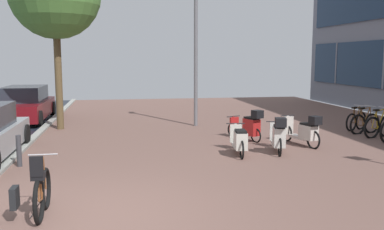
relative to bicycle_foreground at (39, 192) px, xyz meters
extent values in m
cube|color=brown|center=(5.79, -0.18, -0.42)|extent=(14.40, 40.00, 0.05)
cube|color=slate|center=(13.14, 14.62, 1.90)|extent=(0.10, 0.12, 2.22)
torus|color=black|center=(0.04, -0.28, -0.06)|extent=(0.08, 0.74, 0.74)
torus|color=black|center=(0.03, 0.39, -0.06)|extent=(0.08, 0.74, 0.74)
cylinder|color=brown|center=(0.03, 0.12, 0.20)|extent=(0.04, 0.32, 0.65)
cylinder|color=brown|center=(0.03, -0.08, 0.18)|extent=(0.04, 0.14, 0.59)
cylinder|color=brown|center=(0.03, 0.07, 0.49)|extent=(0.04, 0.40, 0.09)
cylinder|color=brown|center=(0.04, -0.15, -0.09)|extent=(0.03, 0.26, 0.08)
cylinder|color=brown|center=(0.04, -0.20, 0.20)|extent=(0.03, 0.17, 0.54)
cylinder|color=brown|center=(0.03, 0.33, 0.23)|extent=(0.03, 0.15, 0.59)
cube|color=black|center=(0.04, -0.13, 0.51)|extent=(0.09, 0.22, 0.06)
cylinder|color=#ADADB2|center=(0.03, 0.27, 0.57)|extent=(0.48, 0.03, 0.02)
cube|color=black|center=(0.04, -0.23, 0.33)|extent=(0.20, 0.24, 0.10)
cube|color=black|center=(0.04, -0.33, 0.51)|extent=(0.20, 0.06, 0.32)
cube|color=black|center=(-0.34, -0.23, 0.00)|extent=(0.10, 0.28, 0.34)
cylinder|color=black|center=(-0.05, -0.09, -0.26)|extent=(0.20, 0.10, 0.29)
torus|color=black|center=(9.38, 5.30, -0.06)|extent=(0.73, 0.29, 0.74)
cylinder|color=#B98D1C|center=(9.78, 5.42, 0.20)|extent=(0.33, 0.14, 0.65)
cylinder|color=#B98D1C|center=(9.58, 5.36, 0.18)|extent=(0.15, 0.08, 0.59)
cylinder|color=#B98D1C|center=(9.73, 5.41, 0.49)|extent=(0.41, 0.16, 0.09)
cylinder|color=#B98D1C|center=(9.51, 5.34, -0.09)|extent=(0.27, 0.11, 0.08)
cylinder|color=#B98D1C|center=(9.45, 5.32, 0.20)|extent=(0.18, 0.08, 0.54)
cube|color=black|center=(9.53, 5.34, 0.51)|extent=(0.24, 0.15, 0.06)
torus|color=black|center=(9.32, 6.03, -0.07)|extent=(0.71, 0.26, 0.72)
torus|color=black|center=(9.95, 6.20, -0.07)|extent=(0.71, 0.26, 0.72)
cylinder|color=brown|center=(9.70, 6.13, 0.19)|extent=(0.32, 0.12, 0.63)
cylinder|color=brown|center=(9.51, 6.08, 0.16)|extent=(0.14, 0.07, 0.57)
cylinder|color=brown|center=(9.65, 6.12, 0.47)|extent=(0.39, 0.14, 0.08)
cylinder|color=brown|center=(9.44, 6.06, -0.10)|extent=(0.25, 0.09, 0.08)
cylinder|color=brown|center=(9.39, 6.05, 0.19)|extent=(0.17, 0.07, 0.53)
cylinder|color=brown|center=(9.89, 6.18, 0.21)|extent=(0.15, 0.07, 0.57)
cube|color=black|center=(9.46, 6.07, 0.49)|extent=(0.24, 0.14, 0.06)
cylinder|color=#ADADB2|center=(9.84, 6.17, 0.55)|extent=(0.15, 0.47, 0.02)
torus|color=black|center=(9.47, 6.69, -0.10)|extent=(0.62, 0.36, 0.67)
torus|color=black|center=(10.02, 6.96, -0.10)|extent=(0.62, 0.36, 0.67)
cylinder|color=brown|center=(9.80, 6.85, 0.14)|extent=(0.28, 0.17, 0.59)
cylinder|color=brown|center=(9.64, 6.77, 0.12)|extent=(0.13, 0.09, 0.53)
cylinder|color=brown|center=(9.76, 6.83, 0.41)|extent=(0.35, 0.20, 0.08)
cylinder|color=brown|center=(9.58, 6.74, -0.12)|extent=(0.22, 0.13, 0.07)
cylinder|color=brown|center=(9.53, 6.72, 0.14)|extent=(0.15, 0.09, 0.49)
cylinder|color=brown|center=(9.97, 6.94, 0.17)|extent=(0.14, 0.09, 0.53)
cube|color=black|center=(9.59, 6.75, 0.42)|extent=(0.24, 0.18, 0.06)
cylinder|color=#ADADB2|center=(9.92, 6.91, 0.48)|extent=(0.24, 0.44, 0.02)
torus|color=black|center=(6.78, 4.11, -0.14)|extent=(0.20, 0.56, 0.56)
torus|color=black|center=(6.46, 5.31, -0.14)|extent=(0.20, 0.56, 0.56)
cube|color=beige|center=(6.62, 4.71, -0.17)|extent=(0.45, 0.75, 0.08)
cube|color=beige|center=(6.72, 4.33, 0.04)|extent=(0.43, 0.61, 0.42)
cube|color=black|center=(6.72, 4.33, 0.28)|extent=(0.38, 0.55, 0.06)
cylinder|color=beige|center=(6.46, 5.29, 0.14)|extent=(0.10, 0.13, 0.56)
cube|color=beige|center=(6.48, 5.22, 0.11)|extent=(0.33, 0.16, 0.56)
cylinder|color=black|center=(6.47, 5.27, 0.41)|extent=(0.51, 0.16, 0.03)
cube|color=black|center=(6.79, 4.06, 0.43)|extent=(0.34, 0.34, 0.24)
torus|color=black|center=(5.45, 5.26, -0.19)|extent=(0.22, 0.45, 0.47)
torus|color=black|center=(4.99, 6.35, -0.19)|extent=(0.22, 0.45, 0.47)
cube|color=#B41F1F|center=(5.22, 5.80, -0.21)|extent=(0.51, 0.72, 0.08)
cube|color=#B41F1F|center=(5.37, 5.46, 0.05)|extent=(0.48, 0.59, 0.51)
cube|color=black|center=(5.37, 5.46, 0.33)|extent=(0.42, 0.53, 0.06)
cylinder|color=#B41F1F|center=(5.00, 6.32, 0.05)|extent=(0.11, 0.14, 0.47)
cube|color=#B41F1F|center=(5.03, 6.26, 0.03)|extent=(0.33, 0.20, 0.46)
cylinder|color=black|center=(5.01, 6.30, 0.28)|extent=(0.49, 0.23, 0.03)
cube|color=black|center=(5.47, 5.22, 0.48)|extent=(0.37, 0.37, 0.24)
torus|color=black|center=(4.41, 3.27, -0.16)|extent=(0.12, 0.52, 0.51)
torus|color=black|center=(4.56, 4.46, -0.16)|extent=(0.12, 0.52, 0.51)
cube|color=beige|center=(4.48, 3.87, -0.19)|extent=(0.36, 0.70, 0.08)
cube|color=beige|center=(4.44, 3.49, 0.03)|extent=(0.36, 0.56, 0.44)
cube|color=black|center=(4.44, 3.49, 0.29)|extent=(0.32, 0.51, 0.06)
cylinder|color=beige|center=(4.56, 4.44, 0.09)|extent=(0.08, 0.13, 0.52)
cube|color=beige|center=(4.55, 4.36, 0.07)|extent=(0.33, 0.12, 0.51)
cylinder|color=black|center=(4.55, 4.41, 0.34)|extent=(0.52, 0.09, 0.03)
torus|color=black|center=(5.49, 3.39, -0.16)|extent=(0.18, 0.52, 0.52)
torus|color=black|center=(5.77, 4.51, -0.16)|extent=(0.18, 0.52, 0.52)
cube|color=silver|center=(5.63, 3.95, -0.18)|extent=(0.43, 0.70, 0.08)
cube|color=silver|center=(5.54, 3.59, 0.07)|extent=(0.42, 0.57, 0.52)
cube|color=black|center=(5.54, 3.59, 0.36)|extent=(0.37, 0.51, 0.06)
cylinder|color=silver|center=(5.77, 4.49, 0.10)|extent=(0.10, 0.13, 0.52)
cube|color=silver|center=(5.75, 4.42, 0.07)|extent=(0.33, 0.16, 0.52)
cylinder|color=black|center=(5.76, 4.46, 0.36)|extent=(0.51, 0.16, 0.03)
cube|color=black|center=(5.47, 3.34, 0.51)|extent=(0.34, 0.34, 0.24)
cylinder|color=black|center=(-1.47, 6.04, -0.09)|extent=(0.20, 0.62, 0.62)
cube|color=maroon|center=(-2.52, 11.18, 0.10)|extent=(1.78, 4.37, 0.65)
cube|color=#282D38|center=(-2.52, 11.31, 0.72)|extent=(1.49, 2.39, 0.60)
cylinder|color=black|center=(-3.37, 12.85, -0.09)|extent=(0.20, 0.62, 0.62)
cylinder|color=black|center=(-1.67, 12.85, -0.09)|extent=(0.20, 0.62, 0.62)
cylinder|color=black|center=(-1.67, 9.51, -0.09)|extent=(0.20, 0.62, 0.62)
cylinder|color=slate|center=(4.20, 8.74, 2.21)|extent=(0.14, 0.14, 5.21)
cylinder|color=brown|center=(-0.81, 8.85, 1.46)|extent=(0.25, 0.25, 3.72)
cylinder|color=#38383D|center=(-1.06, 3.41, -0.02)|extent=(0.12, 0.12, 0.76)
camera|label=1|loc=(1.32, -7.02, 2.18)|focal=39.57mm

